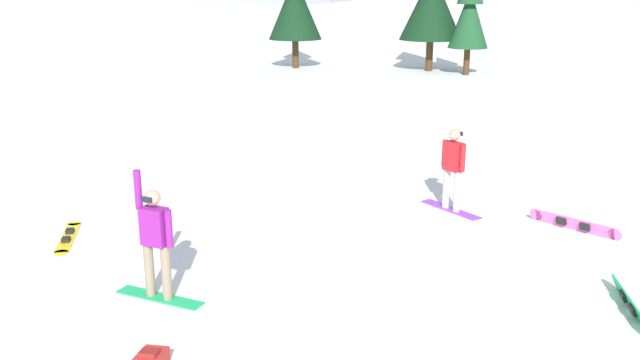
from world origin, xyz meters
TOP-DOWN VIEW (x-y plane):
  - ground_plane at (0.00, 0.00)m, footprint 800.00×800.00m
  - snowboarder_foreground at (-3.45, 0.36)m, footprint 1.40×1.06m
  - snowboarder_midground at (2.42, 3.71)m, footprint 0.94×1.52m
  - loose_snowboard_near_left at (3.46, -1.21)m, footprint 0.64×1.79m
  - loose_snowboard_far_spare at (-5.35, 3.26)m, footprint 0.31×1.82m
  - loose_snowboard_near_right at (4.38, 2.14)m, footprint 1.20×1.58m
  - backpack_red at (-3.42, -1.66)m, footprint 0.45×0.55m
  - pine_tree_young at (10.52, 24.39)m, footprint 2.02×2.02m

SIDE VIEW (x-z plane):
  - ground_plane at x=0.00m, z-range 0.00..0.00m
  - loose_snowboard_far_spare at x=-5.35m, z-range -0.02..0.07m
  - backpack_red at x=-3.42m, z-range -0.02..0.27m
  - loose_snowboard_near_right at x=4.38m, z-range 0.00..0.27m
  - loose_snowboard_near_left at x=3.46m, z-range 0.00..0.27m
  - snowboarder_midground at x=2.42m, z-range 0.05..1.82m
  - snowboarder_foreground at x=-3.45m, z-range -0.05..1.98m
  - pine_tree_young at x=10.52m, z-range 0.28..6.54m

